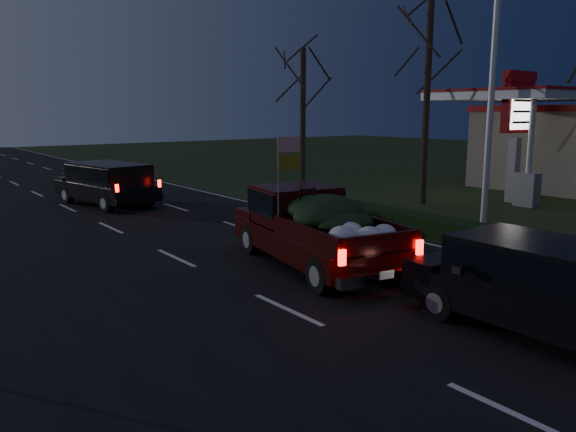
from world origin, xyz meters
TOP-DOWN VIEW (x-y plane):
  - ground at (0.00, 0.00)m, footprint 120.00×120.00m
  - road_asphalt at (0.00, 0.00)m, footprint 14.00×120.00m
  - hedge_row at (7.80, 3.00)m, footprint 1.00×10.00m
  - light_pole at (9.50, 2.00)m, footprint 0.50×0.90m
  - gas_price_pylon at (16.00, 4.99)m, footprint 2.00×0.41m
  - gas_canopy at (18.00, 6.00)m, footprint 7.10×6.10m
  - bare_tree_mid at (12.50, 7.00)m, footprint 3.60×3.60m
  - bare_tree_far at (11.50, 14.00)m, footprint 3.60×3.60m
  - pickup_truck at (2.50, 2.22)m, footprint 3.13×5.92m
  - lead_suv at (1.59, 14.65)m, footprint 2.96×5.34m
  - rear_suv at (2.85, -3.81)m, footprint 2.21×4.76m

SIDE VIEW (x-z plane):
  - ground at x=0.00m, z-range 0.00..0.00m
  - road_asphalt at x=0.00m, z-range 0.00..0.02m
  - hedge_row at x=7.80m, z-range 0.00..0.60m
  - rear_suv at x=2.85m, z-range 0.35..1.72m
  - lead_suv at x=1.59m, z-range 0.37..1.82m
  - pickup_truck at x=2.50m, z-range -0.37..2.58m
  - gas_price_pylon at x=16.00m, z-range 0.98..6.56m
  - gas_canopy at x=18.00m, z-range 1.91..6.79m
  - bare_tree_far at x=11.50m, z-range 1.73..8.73m
  - light_pole at x=9.50m, z-range 0.90..10.06m
  - bare_tree_mid at x=12.50m, z-range 2.10..10.60m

